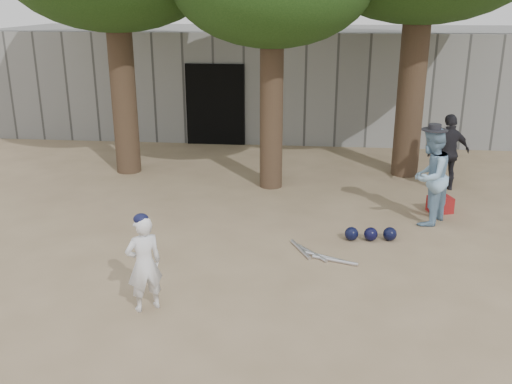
# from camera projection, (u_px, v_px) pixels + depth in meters

# --- Properties ---
(ground) EXTENTS (70.00, 70.00, 0.00)m
(ground) POSITION_uv_depth(u_px,v_px,m) (209.00, 273.00, 8.44)
(ground) COLOR #937C5E
(ground) RESTS_ON ground
(boy_player) EXTENTS (0.56, 0.52, 1.30)m
(boy_player) POSITION_uv_depth(u_px,v_px,m) (144.00, 264.00, 7.26)
(boy_player) COLOR white
(boy_player) RESTS_ON ground
(spectator_blue) EXTENTS (1.02, 1.07, 1.75)m
(spectator_blue) POSITION_uv_depth(u_px,v_px,m) (430.00, 177.00, 10.04)
(spectator_blue) COLOR #82AAC9
(spectator_blue) RESTS_ON ground
(spectator_dark) EXTENTS (1.02, 0.69, 1.62)m
(spectator_dark) POSITION_uv_depth(u_px,v_px,m) (448.00, 153.00, 11.87)
(spectator_dark) COLOR black
(spectator_dark) RESTS_ON ground
(red_bag) EXTENTS (0.50, 0.43, 0.30)m
(red_bag) POSITION_uv_depth(u_px,v_px,m) (440.00, 205.00, 10.80)
(red_bag) COLOR maroon
(red_bag) RESTS_ON ground
(back_building) EXTENTS (16.00, 5.24, 3.00)m
(back_building) POSITION_uv_depth(u_px,v_px,m) (267.00, 78.00, 17.69)
(back_building) COLOR gray
(back_building) RESTS_ON ground
(helmet_row) EXTENTS (0.87, 0.28, 0.23)m
(helmet_row) POSITION_uv_depth(u_px,v_px,m) (371.00, 234.00, 9.54)
(helmet_row) COLOR black
(helmet_row) RESTS_ON ground
(bat_pile) EXTENTS (1.07, 0.84, 0.06)m
(bat_pile) POSITION_uv_depth(u_px,v_px,m) (317.00, 255.00, 8.97)
(bat_pile) COLOR silver
(bat_pile) RESTS_ON ground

